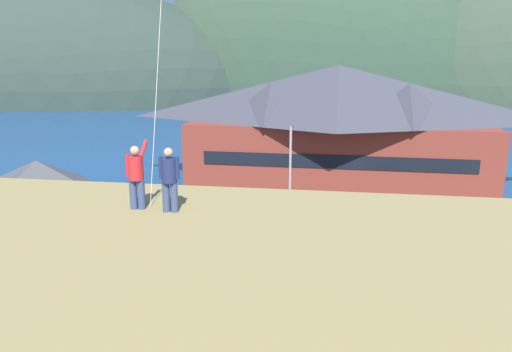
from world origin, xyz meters
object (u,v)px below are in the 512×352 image
(parked_car_mid_row_center, at_px, (81,276))
(parked_car_back_row_left, at_px, (237,231))
(storage_shed_waterside, at_px, (250,162))
(wharf_dock, at_px, (241,151))
(storage_shed_near_lot, at_px, (41,207))
(person_kite_flyer, at_px, (136,175))
(parked_car_back_row_right, at_px, (258,285))
(moored_boat_outer_mooring, at_px, (271,148))
(parked_car_lone_by_shed, at_px, (421,236))
(person_companion, at_px, (169,178))
(harbor_lodge, at_px, (337,123))
(parked_car_front_row_red, at_px, (156,226))
(parking_light_pole, at_px, (290,171))
(moored_boat_wharfside, at_px, (219,145))
(parked_car_mid_row_far, at_px, (320,233))
(moored_boat_inner_slip, at_px, (217,144))

(parked_car_mid_row_center, height_order, parked_car_back_row_left, same)
(storage_shed_waterside, distance_m, wharf_dock, 15.00)
(storage_shed_near_lot, distance_m, person_kite_flyer, 18.14)
(parked_car_back_row_right, height_order, person_kite_flyer, person_kite_flyer)
(moored_boat_outer_mooring, xyz_separation_m, parked_car_lone_by_shed, (12.85, -29.93, 0.34))
(person_companion, bearing_deg, harbor_lodge, 81.58)
(storage_shed_near_lot, bearing_deg, moored_boat_outer_mooring, 74.15)
(storage_shed_waterside, bearing_deg, harbor_lodge, 5.48)
(storage_shed_near_lot, bearing_deg, parked_car_front_row_red, 26.53)
(parked_car_lone_by_shed, relative_size, parking_light_pole, 0.61)
(parked_car_back_row_right, bearing_deg, person_companion, -96.83)
(parked_car_back_row_right, distance_m, person_kite_flyer, 11.52)
(storage_shed_near_lot, distance_m, parked_car_front_row_red, 6.89)
(parked_car_back_row_right, distance_m, parked_car_mid_row_center, 8.80)
(wharf_dock, relative_size, parked_car_back_row_left, 3.35)
(moored_boat_wharfside, xyz_separation_m, parked_car_mid_row_far, (13.70, -31.41, 0.34))
(parked_car_front_row_red, bearing_deg, parked_car_lone_by_shed, 2.64)
(person_companion, bearing_deg, moored_boat_outer_mooring, 93.70)
(storage_shed_waterside, height_order, parked_car_front_row_red, storage_shed_waterside)
(parked_car_lone_by_shed, bearing_deg, parked_car_back_row_left, -175.92)
(wharf_dock, xyz_separation_m, parked_car_mid_row_far, (10.49, -29.75, 0.71))
(moored_boat_inner_slip, relative_size, person_kite_flyer, 4.12)
(harbor_lodge, relative_size, wharf_dock, 1.96)
(wharf_dock, distance_m, parked_car_mid_row_center, 37.59)
(storage_shed_waterside, relative_size, parked_car_back_row_right, 1.24)
(parked_car_mid_row_center, xyz_separation_m, person_kite_flyer, (6.78, -8.34, 7.36))
(storage_shed_waterside, xyz_separation_m, parked_car_back_row_right, (4.25, -22.80, -1.03))
(moored_boat_inner_slip, bearing_deg, parked_car_mid_row_center, -86.36)
(storage_shed_waterside, relative_size, parked_car_mid_row_center, 1.28)
(wharf_dock, bearing_deg, parked_car_back_row_left, -79.92)
(parked_car_mid_row_center, distance_m, parked_car_lone_by_shed, 19.42)
(wharf_dock, relative_size, moored_boat_outer_mooring, 1.69)
(moored_boat_wharfside, xyz_separation_m, parked_car_back_row_left, (8.57, -31.80, 0.34))
(parked_car_mid_row_far, relative_size, parked_car_front_row_red, 0.97)
(storage_shed_near_lot, height_order, parking_light_pole, parking_light_pole)
(moored_boat_inner_slip, height_order, parking_light_pole, parking_light_pole)
(parked_car_back_row_right, height_order, parked_car_back_row_left, same)
(harbor_lodge, bearing_deg, parked_car_mid_row_center, -117.72)
(storage_shed_waterside, xyz_separation_m, person_kite_flyer, (2.23, -31.43, 6.33))
(storage_shed_near_lot, distance_m, wharf_dock, 33.67)
(person_kite_flyer, bearing_deg, storage_shed_waterside, 94.06)
(moored_boat_outer_mooring, height_order, parked_car_back_row_right, moored_boat_outer_mooring)
(moored_boat_outer_mooring, relative_size, parked_car_back_row_right, 1.94)
(moored_boat_inner_slip, xyz_separation_m, parked_car_mid_row_far, (14.05, -32.02, 0.34))
(moored_boat_outer_mooring, height_order, moored_boat_inner_slip, same)
(wharf_dock, distance_m, moored_boat_wharfside, 3.64)
(harbor_lodge, distance_m, person_companion, 32.77)
(storage_shed_near_lot, xyz_separation_m, parked_car_mid_row_far, (16.33, 3.30, -1.95))
(parked_car_back_row_right, distance_m, parking_light_pole, 11.27)
(storage_shed_waterside, bearing_deg, person_companion, -84.21)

